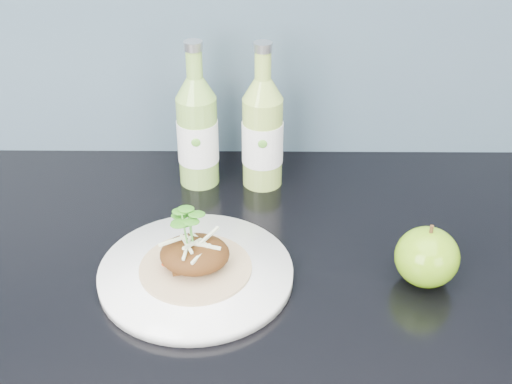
# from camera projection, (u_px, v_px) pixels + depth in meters

# --- Properties ---
(dinner_plate) EXTENTS (0.27, 0.27, 0.02)m
(dinner_plate) POSITION_uv_depth(u_px,v_px,m) (196.00, 274.00, 0.95)
(dinner_plate) COLOR white
(dinner_plate) RESTS_ON kitchen_counter
(pork_taco) EXTENTS (0.15, 0.15, 0.10)m
(pork_taco) POSITION_uv_depth(u_px,v_px,m) (195.00, 252.00, 0.93)
(pork_taco) COLOR #A2835C
(pork_taco) RESTS_ON dinner_plate
(green_apple) EXTENTS (0.10, 0.10, 0.09)m
(green_apple) POSITION_uv_depth(u_px,v_px,m) (427.00, 257.00, 0.93)
(green_apple) COLOR #4C830E
(green_apple) RESTS_ON kitchen_counter
(cider_bottle_left) EXTENTS (0.07, 0.07, 0.24)m
(cider_bottle_left) POSITION_uv_depth(u_px,v_px,m) (197.00, 131.00, 1.12)
(cider_bottle_left) COLOR #80B049
(cider_bottle_left) RESTS_ON kitchen_counter
(cider_bottle_right) EXTENTS (0.07, 0.07, 0.24)m
(cider_bottle_right) POSITION_uv_depth(u_px,v_px,m) (263.00, 133.00, 1.12)
(cider_bottle_right) COLOR #97B94D
(cider_bottle_right) RESTS_ON kitchen_counter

